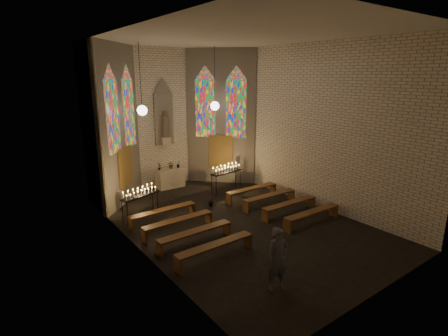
% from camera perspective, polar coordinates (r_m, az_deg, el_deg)
% --- Properties ---
extents(floor, '(12.00, 12.00, 0.00)m').
position_cam_1_polar(floor, '(14.14, 1.77, -8.72)').
color(floor, black).
rests_on(floor, ground).
extents(room, '(8.22, 12.43, 7.00)m').
position_cam_1_polar(room, '(15.86, -5.68, 7.78)').
color(room, '#EFE1C8').
rests_on(room, ground).
extents(altar, '(1.40, 0.60, 1.00)m').
position_cam_1_polar(altar, '(18.31, -8.75, -1.64)').
color(altar, beige).
rests_on(altar, ground).
extents(flower_vase_left, '(0.24, 0.20, 0.38)m').
position_cam_1_polar(flower_vase_left, '(17.97, -10.53, 0.25)').
color(flower_vase_left, '#4C723F').
rests_on(flower_vase_left, altar).
extents(flower_vase_center, '(0.43, 0.39, 0.40)m').
position_cam_1_polar(flower_vase_center, '(18.20, -8.63, 0.55)').
color(flower_vase_center, '#4C723F').
rests_on(flower_vase_center, altar).
extents(flower_vase_right, '(0.23, 0.20, 0.37)m').
position_cam_1_polar(flower_vase_right, '(18.30, -7.45, 0.62)').
color(flower_vase_right, '#4C723F').
rests_on(flower_vase_right, altar).
extents(aisle_flower_pot, '(0.25, 0.25, 0.41)m').
position_cam_1_polar(aisle_flower_pot, '(15.64, -2.18, -5.52)').
color(aisle_flower_pot, '#4C723F').
rests_on(aisle_flower_pot, ground).
extents(votive_stand_left, '(1.71, 0.86, 1.22)m').
position_cam_1_polar(votive_stand_left, '(14.51, -13.58, -4.07)').
color(votive_stand_left, black).
rests_on(votive_stand_left, ground).
extents(votive_stand_right, '(1.80, 0.62, 1.29)m').
position_cam_1_polar(votive_stand_right, '(17.30, 0.38, -0.35)').
color(votive_stand_right, black).
rests_on(votive_stand_right, ground).
extents(pew_left_0, '(2.79, 0.43, 0.53)m').
position_cam_1_polar(pew_left_0, '(14.14, -9.87, -7.04)').
color(pew_left_0, '#573519').
rests_on(pew_left_0, ground).
extents(pew_right_0, '(2.79, 0.43, 0.53)m').
position_cam_1_polar(pew_right_0, '(16.54, 4.61, -3.57)').
color(pew_right_0, '#573519').
rests_on(pew_right_0, ground).
extents(pew_left_1, '(2.79, 0.43, 0.53)m').
position_cam_1_polar(pew_left_1, '(13.15, -7.50, -8.68)').
color(pew_left_1, '#573519').
rests_on(pew_left_1, ground).
extents(pew_right_1, '(2.79, 0.43, 0.53)m').
position_cam_1_polar(pew_right_1, '(15.71, 7.47, -4.67)').
color(pew_right_1, '#573519').
rests_on(pew_right_1, ground).
extents(pew_left_2, '(2.79, 0.43, 0.53)m').
position_cam_1_polar(pew_left_2, '(12.20, -4.73, -10.55)').
color(pew_left_2, '#573519').
rests_on(pew_left_2, ground).
extents(pew_right_2, '(2.79, 0.43, 0.53)m').
position_cam_1_polar(pew_right_2, '(14.92, 10.65, -5.88)').
color(pew_right_2, '#573519').
rests_on(pew_right_2, ground).
extents(pew_left_3, '(2.79, 0.43, 0.53)m').
position_cam_1_polar(pew_left_3, '(11.29, -1.46, -12.70)').
color(pew_left_3, '#573519').
rests_on(pew_left_3, ground).
extents(pew_right_3, '(2.79, 0.43, 0.53)m').
position_cam_1_polar(pew_right_3, '(14.19, 14.19, -7.20)').
color(pew_right_3, '#573519').
rests_on(pew_right_3, ground).
extents(visitor, '(0.74, 0.59, 1.80)m').
position_cam_1_polar(visitor, '(9.77, 8.77, -14.51)').
color(visitor, '#484A52').
rests_on(visitor, ground).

